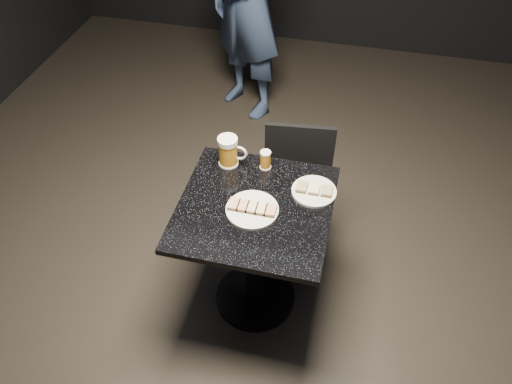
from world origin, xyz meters
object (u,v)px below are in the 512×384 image
at_px(plate_small, 314,191).
at_px(chair, 296,191).
at_px(table, 255,240).
at_px(beer_tumbler, 265,160).
at_px(patron, 248,0).
at_px(beer_mug, 229,151).
at_px(plate_large, 252,210).

distance_m(plate_small, chair, 0.38).
xyz_separation_m(table, beer_tumbler, (-0.01, 0.27, 0.29)).
bearing_deg(patron, table, -42.77).
relative_size(table, beer_mug, 4.75).
relative_size(beer_mug, beer_tumbler, 1.61).
height_order(beer_mug, beer_tumbler, beer_mug).
relative_size(plate_large, chair, 0.28).
relative_size(plate_small, beer_mug, 1.34).
bearing_deg(plate_large, patron, 104.75).
xyz_separation_m(plate_small, table, (-0.25, -0.15, -0.25)).
bearing_deg(chair, beer_mug, -156.20).
relative_size(table, chair, 0.88).
xyz_separation_m(plate_large, table, (0.00, 0.03, -0.25)).
bearing_deg(beer_mug, plate_large, -56.72).
relative_size(patron, beer_mug, 11.25).
bearing_deg(beer_tumbler, plate_large, -88.64).
height_order(beer_tumbler, chair, chair).
bearing_deg(patron, plate_small, -33.91).
bearing_deg(plate_small, beer_tumbler, 155.35).
relative_size(patron, beer_tumbler, 18.13).
bearing_deg(patron, plate_large, -43.17).
bearing_deg(beer_tumbler, plate_small, -24.65).
bearing_deg(beer_tumbler, patron, 107.24).
relative_size(table, beer_tumbler, 7.65).
bearing_deg(patron, chair, -34.10).
relative_size(plate_large, beer_tumbler, 2.45).
distance_m(plate_large, table, 0.25).
height_order(patron, beer_mug, patron).
xyz_separation_m(plate_large, chair, (0.14, 0.43, -0.26)).
bearing_deg(plate_large, beer_tumbler, 91.36).
relative_size(plate_small, beer_tumbler, 2.15).
height_order(plate_small, patron, patron).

